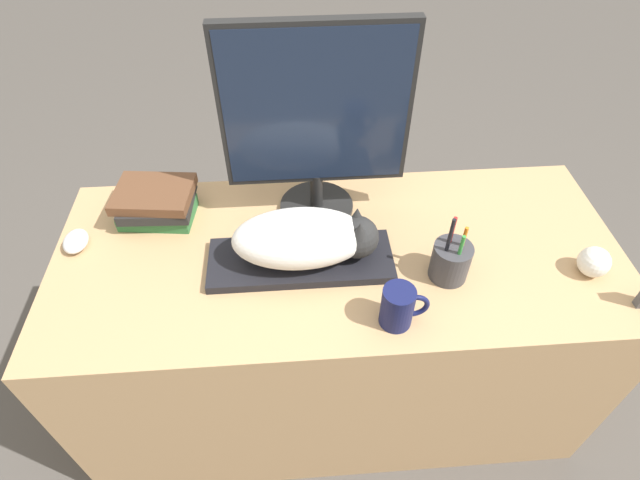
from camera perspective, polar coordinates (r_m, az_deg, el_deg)
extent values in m
plane|color=#4C4742|center=(1.77, 2.63, -25.28)|extent=(12.00, 12.00, 0.00)
cube|color=tan|center=(1.59, 1.82, -10.10)|extent=(1.50, 0.64, 0.71)
cube|color=black|center=(1.28, -2.21, -2.36)|extent=(0.47, 0.17, 0.02)
ellipsoid|color=white|center=(1.22, -2.31, 0.20)|extent=(0.33, 0.17, 0.14)
sphere|color=#262626|center=(1.23, 4.29, 0.32)|extent=(0.11, 0.11, 0.11)
cone|color=#262626|center=(1.18, 4.59, 1.14)|extent=(0.04, 0.04, 0.04)
cone|color=#262626|center=(1.22, 4.26, 2.90)|extent=(0.04, 0.04, 0.04)
cylinder|color=black|center=(1.43, -0.40, 3.90)|extent=(0.21, 0.21, 0.02)
cylinder|color=black|center=(1.39, -0.41, 5.79)|extent=(0.04, 0.04, 0.11)
cube|color=black|center=(1.24, -0.47, 14.85)|extent=(0.47, 0.03, 0.43)
cube|color=#192338|center=(1.24, -0.44, 14.64)|extent=(0.44, 0.02, 0.40)
ellipsoid|color=silver|center=(1.46, -26.14, -0.13)|extent=(0.06, 0.09, 0.04)
cylinder|color=#141947|center=(1.14, 8.82, -7.55)|extent=(0.08, 0.08, 0.11)
torus|color=#141947|center=(1.15, 10.67, -7.40)|extent=(0.07, 0.01, 0.07)
cylinder|color=#38383D|center=(1.26, 14.68, -2.39)|extent=(0.10, 0.10, 0.10)
cylinder|color=orange|center=(1.24, 15.91, -0.60)|extent=(0.01, 0.01, 0.12)
cylinder|color=#B21E1E|center=(1.23, 14.65, 0.14)|extent=(0.01, 0.01, 0.14)
cylinder|color=black|center=(1.20, 14.42, -0.46)|extent=(0.01, 0.01, 0.16)
cylinder|color=#338C38|center=(1.22, 15.61, -1.54)|extent=(0.01, 0.01, 0.12)
sphere|color=silver|center=(1.41, 28.83, -2.20)|extent=(0.08, 0.08, 0.08)
cube|color=#2D6B38|center=(1.47, -18.01, 3.04)|extent=(0.21, 0.15, 0.04)
cube|color=black|center=(1.45, -18.06, 4.13)|extent=(0.20, 0.17, 0.03)
cube|color=brown|center=(1.43, -18.49, 5.02)|extent=(0.22, 0.18, 0.03)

